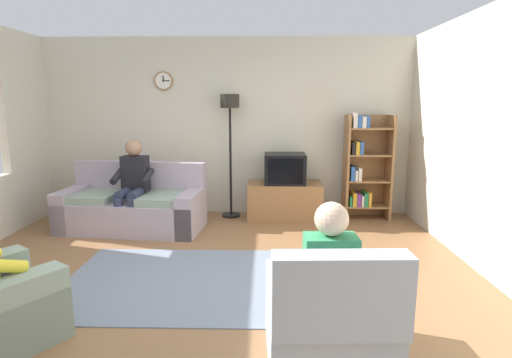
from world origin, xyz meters
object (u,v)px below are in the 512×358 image
(tv, at_px, (285,169))
(person_in_right_armchair, at_px, (327,273))
(bookshelf, at_px, (364,166))
(tv_stand, at_px, (284,201))
(floor_lamp, at_px, (230,122))
(armchair_near_bookshelf, at_px, (328,323))
(couch, at_px, (133,207))
(person_on_couch, at_px, (132,181))

(tv, bearing_deg, person_in_right_armchair, -87.71)
(tv, distance_m, bookshelf, 1.19)
(tv_stand, distance_m, bookshelf, 1.30)
(bookshelf, xyz_separation_m, floor_lamp, (-2.00, 0.03, 0.65))
(bookshelf, bearing_deg, armchair_near_bookshelf, -106.40)
(tv_stand, bearing_deg, floor_lamp, 173.06)
(couch, bearing_deg, person_in_right_armchair, -51.66)
(armchair_near_bookshelf, bearing_deg, tv_stand, 92.27)
(couch, distance_m, tv_stand, 2.18)
(couch, xyz_separation_m, armchair_near_bookshelf, (2.25, -2.93, -0.02))
(person_in_right_armchair, bearing_deg, bookshelf, 73.15)
(tv, height_order, armchair_near_bookshelf, tv)
(couch, distance_m, armchair_near_bookshelf, 3.69)
(bookshelf, xyz_separation_m, armchair_near_bookshelf, (-1.05, -3.56, -0.51))
(armchair_near_bookshelf, bearing_deg, person_in_right_armchair, 92.27)
(tv, height_order, bookshelf, bookshelf)
(floor_lamp, bearing_deg, couch, -153.18)
(couch, relative_size, person_in_right_armchair, 1.76)
(person_in_right_armchair, bearing_deg, tv, 92.29)
(floor_lamp, xyz_separation_m, person_in_right_armchair, (0.95, -3.49, -0.85))
(couch, distance_m, bookshelf, 3.39)
(couch, height_order, tv_stand, couch)
(couch, height_order, tv, tv)
(person_in_right_armchair, bearing_deg, armchair_near_bookshelf, -87.73)
(person_in_right_armchair, bearing_deg, couch, 128.34)
(armchair_near_bookshelf, xyz_separation_m, person_in_right_armchair, (-0.00, 0.09, 0.32))
(tv_stand, bearing_deg, tv, -90.00)
(bookshelf, xyz_separation_m, person_in_right_armchair, (-1.05, -3.47, -0.19))
(bookshelf, height_order, person_in_right_armchair, bookshelf)
(person_in_right_armchair, bearing_deg, person_on_couch, 128.89)
(tv_stand, height_order, bookshelf, bookshelf)
(tv_stand, bearing_deg, armchair_near_bookshelf, -87.73)
(person_on_couch, xyz_separation_m, person_in_right_armchair, (2.20, -2.73, -0.09))
(couch, bearing_deg, armchair_near_bookshelf, -52.47)
(armchair_near_bookshelf, bearing_deg, couch, 127.53)
(couch, xyz_separation_m, person_on_couch, (0.04, -0.11, 0.39))
(couch, height_order, person_on_couch, person_on_couch)
(person_on_couch, bearing_deg, couch, 111.76)
(bookshelf, relative_size, armchair_near_bookshelf, 1.74)
(armchair_near_bookshelf, xyz_separation_m, person_on_couch, (-2.21, 2.82, 0.41))
(tv_stand, height_order, tv, tv)
(tv_stand, distance_m, tv, 0.49)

